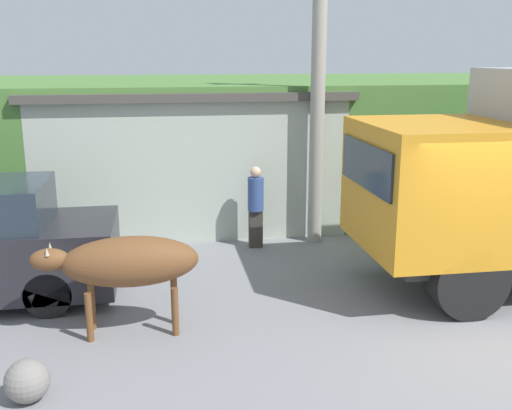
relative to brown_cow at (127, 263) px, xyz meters
The scene contains 7 objects.
ground_plane 5.07m from the brown_cow, ahead, with size 60.00×60.00×0.00m, color gray.
hillside_embankment 8.77m from the brown_cow, 55.51° to the left, with size 32.00×6.89×2.99m.
building_backdrop 5.11m from the brown_cow, 77.46° to the left, with size 6.37×2.70×2.88m.
brown_cow is the anchor object (origin of this frame).
pedestrian_on_hill 3.98m from the brown_cow, 55.94° to the left, with size 0.31×0.31×1.56m.
utility_pole 5.31m from the brown_cow, 45.40° to the left, with size 0.90×0.27×5.93m.
roadside_rock 1.94m from the brown_cow, 124.09° to the right, with size 0.47×0.47×0.47m.
Camera 1 is at (-4.49, -7.05, 3.59)m, focal length 42.00 mm.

